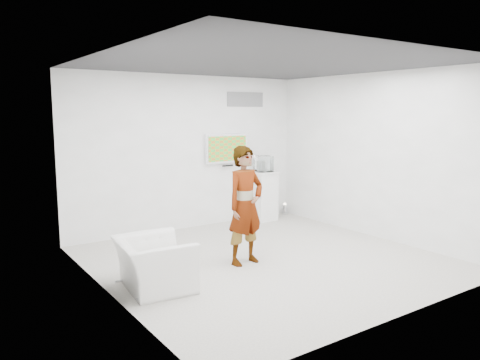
{
  "coord_description": "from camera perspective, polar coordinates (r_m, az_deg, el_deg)",
  "views": [
    {
      "loc": [
        -4.35,
        -5.6,
        2.29
      ],
      "look_at": [
        -0.09,
        0.6,
        1.19
      ],
      "focal_mm": 35.0,
      "sensor_mm": 36.0,
      "label": 1
    }
  ],
  "objects": [
    {
      "name": "wii_remote",
      "position": [
        7.22,
        1.34,
        2.91
      ],
      "size": [
        0.08,
        0.15,
        0.04
      ],
      "primitive_type": "cube",
      "rotation": [
        0.0,
        0.0,
        0.32
      ],
      "color": "white",
      "rests_on": "person"
    },
    {
      "name": "floor_uplight",
      "position": [
        10.61,
        5.49,
        -3.52
      ],
      "size": [
        0.21,
        0.21,
        0.25
      ],
      "primitive_type": "cylinder",
      "rotation": [
        0.0,
        0.0,
        0.39
      ],
      "color": "silver",
      "rests_on": "room"
    },
    {
      "name": "pedestal",
      "position": [
        9.97,
        2.86,
        -1.93
      ],
      "size": [
        0.52,
        0.52,
        1.05
      ],
      "primitive_type": "cube",
      "rotation": [
        0.0,
        0.0,
        0.02
      ],
      "color": "white",
      "rests_on": "room"
    },
    {
      "name": "console",
      "position": [
        9.88,
        2.89,
        1.7
      ],
      "size": [
        0.07,
        0.17,
        0.23
      ],
      "primitive_type": "cube",
      "rotation": [
        0.0,
        0.0,
        -0.1
      ],
      "color": "white",
      "rests_on": "pedestal"
    },
    {
      "name": "tv",
      "position": [
        9.61,
        -1.66,
        3.87
      ],
      "size": [
        1.0,
        0.08,
        0.6
      ],
      "primitive_type": "cube",
      "color": "silver",
      "rests_on": "room"
    },
    {
      "name": "room",
      "position": [
        7.14,
        3.31,
        1.91
      ],
      "size": [
        5.01,
        5.01,
        3.0
      ],
      "color": "beige",
      "rests_on": "ground"
    },
    {
      "name": "person",
      "position": [
        7.05,
        0.66,
        -3.12
      ],
      "size": [
        0.7,
        0.51,
        1.79
      ],
      "primitive_type": "imported",
      "rotation": [
        0.0,
        0.0,
        0.12
      ],
      "color": "white",
      "rests_on": "room"
    },
    {
      "name": "armchair",
      "position": [
        6.29,
        -10.45,
        -10.01
      ],
      "size": [
        1.0,
        1.11,
        0.66
      ],
      "primitive_type": "imported",
      "rotation": [
        0.0,
        0.0,
        1.46
      ],
      "color": "white",
      "rests_on": "room"
    },
    {
      "name": "logo_decal",
      "position": [
        9.9,
        0.66,
        9.79
      ],
      "size": [
        0.9,
        0.02,
        0.3
      ],
      "primitive_type": "cube",
      "color": "slate",
      "rests_on": "room"
    },
    {
      "name": "vitrine",
      "position": [
        9.87,
        2.89,
        1.99
      ],
      "size": [
        0.4,
        0.4,
        0.33
      ],
      "primitive_type": "cube",
      "rotation": [
        0.0,
        0.0,
        -0.28
      ],
      "color": "white",
      "rests_on": "pedestal"
    }
  ]
}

